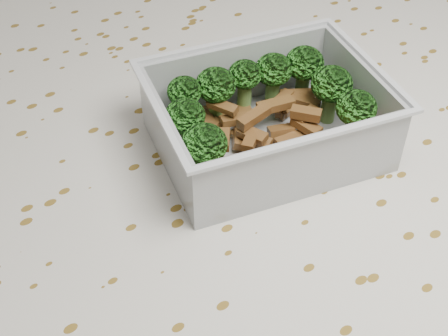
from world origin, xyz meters
TOP-DOWN VIEW (x-y plane):
  - dining_table at (0.00, 0.00)m, footprint 1.40×0.90m
  - tablecloth at (0.00, 0.00)m, footprint 1.46×0.96m
  - lunch_container at (0.05, 0.02)m, footprint 0.22×0.19m
  - broccoli_florets at (0.06, 0.04)m, footprint 0.17×0.13m
  - meat_pile at (0.06, 0.04)m, footprint 0.13×0.09m
  - sausage at (0.04, -0.02)m, footprint 0.15×0.07m

SIDE VIEW (x-z plane):
  - dining_table at x=0.00m, z-range 0.29..1.04m
  - tablecloth at x=0.00m, z-range 0.62..0.81m
  - meat_pile at x=0.06m, z-range 0.76..0.79m
  - sausage at x=0.04m, z-range 0.76..0.79m
  - lunch_container at x=0.05m, z-range 0.75..0.81m
  - broccoli_florets at x=0.06m, z-range 0.77..0.82m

